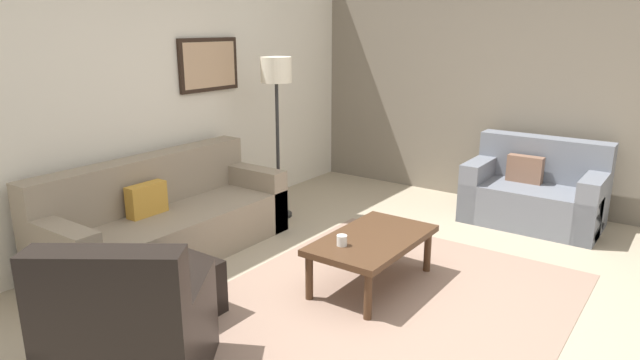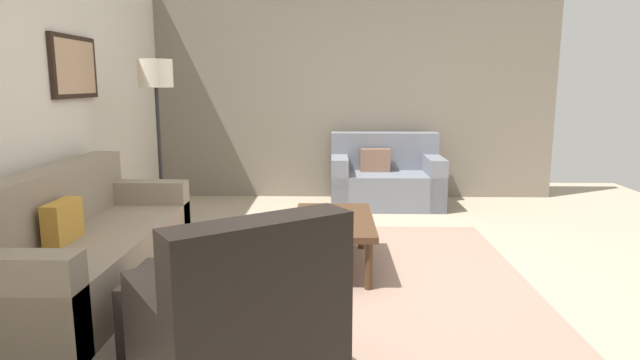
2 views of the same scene
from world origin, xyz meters
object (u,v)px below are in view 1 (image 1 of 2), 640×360
at_px(ottoman, 171,290).
at_px(framed_artwork, 209,65).
at_px(couch_main, 163,222).
at_px(lamp_standing, 276,87).
at_px(couch_loveseat, 535,194).
at_px(cup, 342,240).
at_px(armchair_leather, 130,341).
at_px(coffee_table, 372,243).

distance_m(ottoman, framed_artwork, 2.63).
distance_m(couch_main, ottoman, 1.19).
bearing_deg(couch_main, lamp_standing, -7.63).
relative_size(ottoman, lamp_standing, 0.33).
xyz_separation_m(couch_loveseat, cup, (-2.59, 0.75, 0.15)).
bearing_deg(framed_artwork, couch_loveseat, -57.98).
bearing_deg(couch_loveseat, ottoman, 156.45).
bearing_deg(couch_main, cup, -81.47).
relative_size(couch_main, armchair_leather, 2.04).
xyz_separation_m(couch_loveseat, framed_artwork, (-1.81, 2.90, 1.32)).
relative_size(cup, framed_artwork, 0.10).
relative_size(couch_loveseat, lamp_standing, 0.78).
bearing_deg(framed_artwork, lamp_standing, -57.54).
relative_size(couch_main, ottoman, 4.06).
xyz_separation_m(armchair_leather, ottoman, (0.68, 0.47, -0.11)).
bearing_deg(armchair_leather, couch_loveseat, -14.29).
bearing_deg(lamp_standing, ottoman, -160.17).
distance_m(armchair_leather, ottoman, 0.83).
bearing_deg(couch_loveseat, framed_artwork, 122.02).
height_order(couch_main, cup, couch_main).
bearing_deg(framed_artwork, coffee_table, -102.12).
height_order(couch_main, ottoman, couch_main).
bearing_deg(coffee_table, armchair_leather, 167.34).
distance_m(couch_loveseat, armchair_leather, 4.38).
bearing_deg(armchair_leather, framed_artwork, 36.87).
bearing_deg(lamp_standing, couch_main, 172.37).
xyz_separation_m(couch_main, armchair_leather, (-1.39, -1.42, 0.01)).
bearing_deg(framed_artwork, ottoman, -142.34).
bearing_deg(lamp_standing, framed_artwork, 122.46).
relative_size(coffee_table, cup, 13.49).
distance_m(couch_main, cup, 1.79).
bearing_deg(ottoman, cup, -39.59).
bearing_deg(ottoman, coffee_table, -35.73).
relative_size(couch_loveseat, coffee_table, 1.21).
relative_size(couch_main, lamp_standing, 1.33).
distance_m(cup, lamp_standing, 2.17).
height_order(armchair_leather, coffee_table, armchair_leather).
height_order(armchair_leather, cup, armchair_leather).
relative_size(ottoman, cup, 6.87).
relative_size(couch_loveseat, ottoman, 2.38).
height_order(cup, framed_artwork, framed_artwork).
bearing_deg(couch_main, coffee_table, -73.51).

